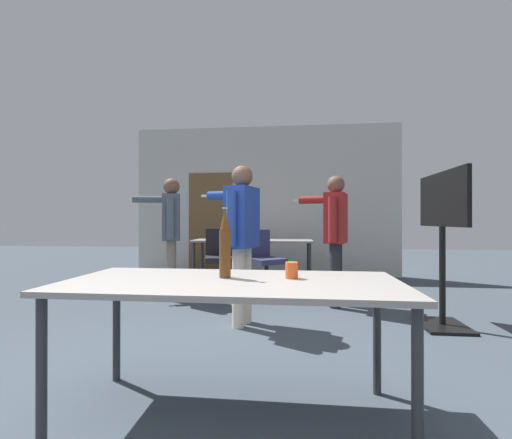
% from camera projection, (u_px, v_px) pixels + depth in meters
% --- Properties ---
extents(back_wall, '(5.25, 0.12, 2.97)m').
position_uv_depth(back_wall, '(264.00, 202.00, 6.85)').
color(back_wall, beige).
rests_on(back_wall, ground_plane).
extents(conference_table_near, '(1.84, 0.82, 0.76)m').
position_uv_depth(conference_table_near, '(232.00, 292.00, 1.89)').
color(conference_table_near, gray).
rests_on(conference_table_near, ground_plane).
extents(conference_table_far, '(2.03, 0.64, 0.76)m').
position_uv_depth(conference_table_far, '(253.00, 244.00, 5.84)').
color(conference_table_far, gray).
rests_on(conference_table_far, ground_plane).
extents(tv_screen, '(0.44, 1.09, 1.58)m').
position_uv_depth(tv_screen, '(443.00, 231.00, 3.50)').
color(tv_screen, black).
rests_on(tv_screen, ground_plane).
extents(person_far_watching, '(0.72, 0.77, 1.66)m').
position_uv_depth(person_far_watching, '(335.00, 228.00, 4.35)').
color(person_far_watching, '#28282D').
rests_on(person_far_watching, ground_plane).
extents(person_center_tall, '(0.86, 0.57, 1.67)m').
position_uv_depth(person_center_tall, '(170.00, 226.00, 4.74)').
color(person_center_tall, slate).
rests_on(person_center_tall, ground_plane).
extents(person_left_plaid, '(0.72, 0.74, 1.66)m').
position_uv_depth(person_left_plaid, '(241.00, 229.00, 3.57)').
color(person_left_plaid, beige).
rests_on(person_left_plaid, ground_plane).
extents(office_chair_far_right, '(0.67, 0.69, 0.95)m').
position_uv_depth(office_chair_far_right, '(264.00, 263.00, 5.17)').
color(office_chair_far_right, black).
rests_on(office_chair_far_right, ground_plane).
extents(office_chair_side_rolled, '(0.57, 0.62, 0.96)m').
position_uv_depth(office_chair_side_rolled, '(220.00, 261.00, 5.30)').
color(office_chair_side_rolled, black).
rests_on(office_chair_side_rolled, ground_plane).
extents(beer_bottle, '(0.07, 0.07, 0.41)m').
position_uv_depth(beer_bottle, '(225.00, 244.00, 1.98)').
color(beer_bottle, '#563314').
rests_on(beer_bottle, conference_table_near).
extents(drink_cup, '(0.07, 0.07, 0.09)m').
position_uv_depth(drink_cup, '(292.00, 270.00, 1.95)').
color(drink_cup, '#E05123').
rests_on(drink_cup, conference_table_near).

